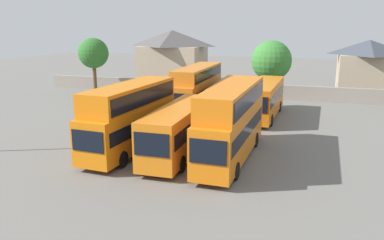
% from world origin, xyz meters
% --- Properties ---
extents(ground, '(140.00, 140.00, 0.00)m').
position_xyz_m(ground, '(0.00, 18.00, 0.00)').
color(ground, slate).
extents(depot_boundary_wall, '(56.00, 0.50, 1.80)m').
position_xyz_m(depot_boundary_wall, '(0.00, 24.24, 0.90)').
color(depot_boundary_wall, gray).
rests_on(depot_boundary_wall, ground).
extents(bus_1, '(3.24, 10.41, 4.95)m').
position_xyz_m(bus_1, '(-3.78, 0.04, 2.79)').
color(bus_1, orange).
rests_on(bus_1, ground).
extents(bus_2, '(2.70, 10.45, 3.52)m').
position_xyz_m(bus_2, '(-0.04, 0.21, 2.01)').
color(bus_2, orange).
rests_on(bus_2, ground).
extents(bus_3, '(2.73, 11.36, 5.16)m').
position_xyz_m(bus_3, '(3.63, 0.50, 2.90)').
color(bus_3, orange).
rests_on(bus_3, ground).
extents(bus_4, '(2.66, 11.37, 4.81)m').
position_xyz_m(bus_4, '(-3.03, 14.50, 2.71)').
color(bus_4, orange).
rests_on(bus_4, ground).
extents(bus_5, '(2.76, 11.62, 3.33)m').
position_xyz_m(bus_5, '(0.45, 14.40, 1.91)').
color(bus_5, orange).
rests_on(bus_5, ground).
extents(bus_6, '(2.77, 10.93, 3.54)m').
position_xyz_m(bus_6, '(4.21, 13.87, 2.02)').
color(bus_6, orange).
rests_on(bus_6, ground).
extents(house_terrace_left, '(9.99, 7.76, 8.23)m').
position_xyz_m(house_terrace_left, '(-12.78, 33.47, 4.20)').
color(house_terrace_left, tan).
rests_on(house_terrace_left, ground).
extents(house_terrace_centre, '(7.77, 8.03, 7.13)m').
position_xyz_m(house_terrace_centre, '(15.48, 32.22, 3.63)').
color(house_terrace_centre, tan).
rests_on(house_terrace_centre, ground).
extents(tree_left_of_lot, '(5.19, 5.19, 7.13)m').
position_xyz_m(tree_left_of_lot, '(3.33, 26.74, 4.52)').
color(tree_left_of_lot, brown).
rests_on(tree_left_of_lot, ground).
extents(tree_behind_wall, '(4.00, 4.00, 7.40)m').
position_xyz_m(tree_behind_wall, '(-19.44, 21.24, 5.35)').
color(tree_behind_wall, brown).
rests_on(tree_behind_wall, ground).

